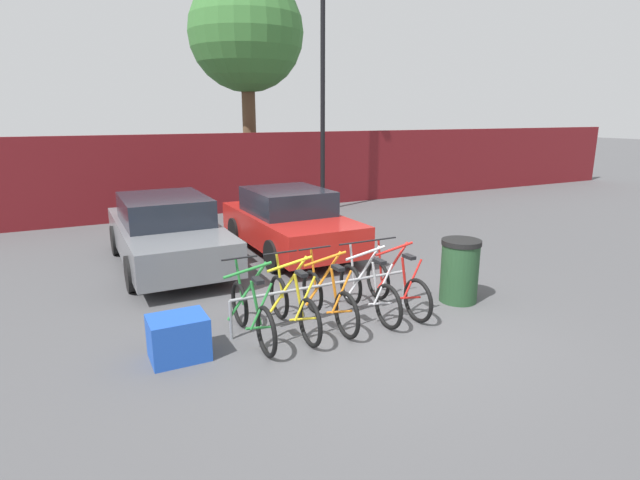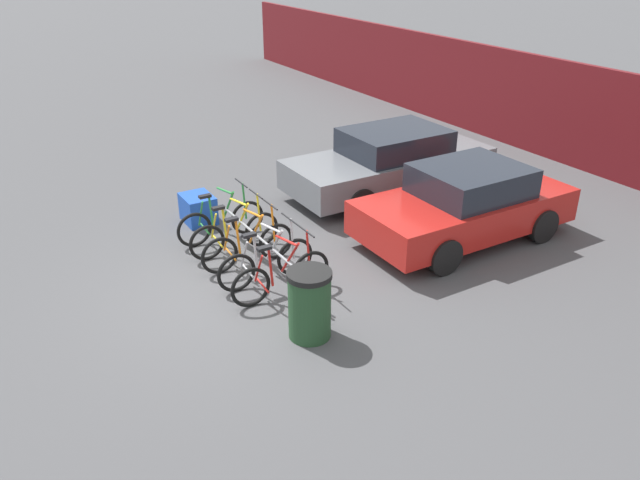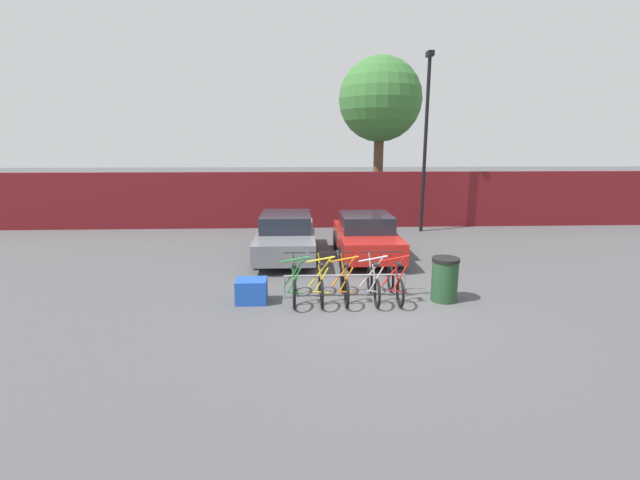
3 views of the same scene
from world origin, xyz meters
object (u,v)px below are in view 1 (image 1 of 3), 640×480
at_px(bicycle_silver, 368,292).
at_px(tree_behind_hoarding, 246,35).
at_px(bike_rack, 325,290).
at_px(lamp_post, 323,82).
at_px(bicycle_red, 397,287).
at_px(bicycle_orange, 328,299).
at_px(bicycle_green, 252,314).
at_px(car_red, 289,221).
at_px(cargo_crate, 178,337).
at_px(car_grey, 167,231).
at_px(bicycle_yellow, 293,306).
at_px(trash_bin, 460,271).

xyz_separation_m(bicycle_silver, tree_behind_hoarding, (1.97, 10.77, 5.14)).
bearing_deg(bike_rack, lamp_post, 62.82).
height_order(bike_rack, bicycle_red, bicycle_red).
bearing_deg(bicycle_red, bicycle_orange, -178.74).
distance_m(bicycle_green, car_red, 4.48).
xyz_separation_m(bicycle_green, cargo_crate, (-0.99, -0.08, -0.10)).
bearing_deg(bike_rack, tree_behind_hoarding, 76.11).
height_order(bicycle_red, tree_behind_hoarding, tree_behind_hoarding).
bearing_deg(bicycle_silver, lamp_post, 70.73).
height_order(car_grey, lamp_post, lamp_post).
xyz_separation_m(bicycle_yellow, bicycle_orange, (0.55, 0.00, 0.00)).
distance_m(bicycle_silver, cargo_crate, 2.84).
bearing_deg(trash_bin, bike_rack, 172.66).
bearing_deg(bicycle_red, lamp_post, 71.69).
xyz_separation_m(bike_rack, bicycle_silver, (0.66, -0.15, -0.10)).
height_order(bicycle_yellow, tree_behind_hoarding, tree_behind_hoarding).
xyz_separation_m(bicycle_silver, car_red, (0.40, 3.87, 0.31)).
bearing_deg(bicycle_green, bicycle_silver, -2.25).
distance_m(bicycle_orange, bicycle_silver, 0.68).
relative_size(bicycle_yellow, car_red, 0.42).
xyz_separation_m(bicycle_red, cargo_crate, (-3.36, -0.08, -0.10)).
bearing_deg(bicycle_silver, cargo_crate, -174.89).
height_order(bike_rack, tree_behind_hoarding, tree_behind_hoarding).
relative_size(car_grey, trash_bin, 4.42).
relative_size(bicycle_orange, lamp_post, 0.24).
height_order(lamp_post, trash_bin, lamp_post).
bearing_deg(car_grey, bicycle_red, -56.59).
bearing_deg(bicycle_yellow, trash_bin, 0.96).
height_order(bicycle_silver, lamp_post, lamp_post).
relative_size(car_grey, cargo_crate, 6.50).
height_order(bicycle_orange, tree_behind_hoarding, tree_behind_hoarding).
relative_size(bicycle_silver, lamp_post, 0.24).
distance_m(lamp_post, trash_bin, 8.97).
relative_size(bicycle_red, trash_bin, 1.66).
distance_m(bike_rack, tree_behind_hoarding, 12.05).
height_order(bicycle_yellow, cargo_crate, bicycle_yellow).
bearing_deg(lamp_post, bicycle_red, -109.57).
relative_size(bicycle_yellow, bicycle_silver, 1.00).
bearing_deg(bicycle_red, car_grey, 124.66).
bearing_deg(car_red, tree_behind_hoarding, 77.21).
relative_size(bicycle_yellow, cargo_crate, 2.44).
distance_m(bicycle_red, car_grey, 4.91).
xyz_separation_m(bicycle_green, trash_bin, (3.49, -0.15, 0.14)).
height_order(bicycle_red, cargo_crate, bicycle_red).
distance_m(bike_rack, lamp_post, 9.44).
bearing_deg(bicycle_green, trash_bin, -4.69).
height_order(car_red, lamp_post, lamp_post).
height_order(lamp_post, cargo_crate, lamp_post).
bearing_deg(bicycle_green, bicycle_red, -2.25).
height_order(bike_rack, bicycle_green, bicycle_green).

